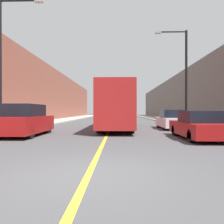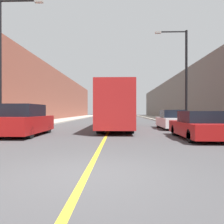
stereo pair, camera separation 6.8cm
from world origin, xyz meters
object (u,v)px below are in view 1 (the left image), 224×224
street_lamp_left (4,57)px  car_right_mid (172,120)px  bus (116,107)px  street_lamp_right (184,72)px  car_right_near (198,126)px  parked_suv_left (25,121)px

street_lamp_left → car_right_mid: bearing=23.8°
car_right_mid → street_lamp_left: 12.87m
car_right_mid → bus: bearing=-175.2°
bus → car_right_mid: bus is taller
bus → street_lamp_left: (-6.66, -4.57, 2.91)m
car_right_mid → street_lamp_right: bearing=33.6°
bus → car_right_near: (4.32, -5.98, -1.14)m
car_right_near → parked_suv_left: bearing=173.1°
street_lamp_left → bus: bearing=34.4°
car_right_near → car_right_mid: bearing=88.2°
parked_suv_left → car_right_near: bearing=-6.9°
street_lamp_left → street_lamp_right: size_ratio=0.99×
street_lamp_left → street_lamp_right: (12.35, 5.72, 0.06)m
bus → car_right_mid: bearing=4.8°
bus → parked_suv_left: bearing=-137.5°
car_right_near → street_lamp_left: size_ratio=0.59×
bus → street_lamp_right: size_ratio=1.29×
car_right_mid → car_right_near: bearing=-91.8°
car_right_near → bus: bearing=125.8°
street_lamp_left → car_right_near: bearing=-7.4°
bus → car_right_near: bearing=-54.2°
bus → parked_suv_left: size_ratio=2.23×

